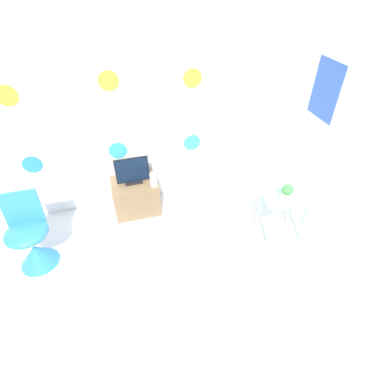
% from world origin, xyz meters
% --- Properties ---
extents(ground_plane, '(12.00, 12.00, 0.00)m').
position_xyz_m(ground_plane, '(0.00, 0.00, 0.00)').
color(ground_plane, silver).
extents(wall_back_dotted, '(4.84, 0.05, 2.60)m').
position_xyz_m(wall_back_dotted, '(-0.00, 1.87, 1.30)').
color(wall_back_dotted, white).
rests_on(wall_back_dotted, ground_plane).
extents(wall_right, '(0.06, 2.85, 2.60)m').
position_xyz_m(wall_right, '(1.94, 0.93, 1.30)').
color(wall_right, white).
rests_on(wall_right, ground_plane).
extents(rug, '(1.07, 0.95, 0.01)m').
position_xyz_m(rug, '(0.14, 0.52, 0.00)').
color(rug, silver).
rests_on(rug, ground_plane).
extents(bathtub, '(0.87, 0.58, 0.50)m').
position_xyz_m(bathtub, '(0.11, 0.68, 0.25)').
color(bathtub, white).
rests_on(bathtub, ground_plane).
extents(chair, '(0.40, 0.40, 0.81)m').
position_xyz_m(chair, '(-0.98, 1.10, 0.27)').
color(chair, '#338CE0').
rests_on(chair, ground_plane).
extents(tv_cabinet, '(0.53, 0.39, 0.43)m').
position_xyz_m(tv_cabinet, '(0.11, 1.63, 0.21)').
color(tv_cabinet, '#8E704C').
rests_on(tv_cabinet, ground_plane).
extents(tv, '(0.38, 0.12, 0.33)m').
position_xyz_m(tv, '(0.11, 1.63, 0.57)').
color(tv, black).
rests_on(tv, tv_cabinet).
extents(vase, '(0.08, 0.08, 0.19)m').
position_xyz_m(vase, '(0.32, 1.50, 0.51)').
color(vase, white).
rests_on(vase, tv_cabinet).
extents(side_table, '(0.45, 0.32, 0.51)m').
position_xyz_m(side_table, '(1.60, 0.80, 0.41)').
color(side_table, '#99E0D8').
rests_on(side_table, ground_plane).
extents(potted_plant_left, '(0.12, 0.12, 0.17)m').
position_xyz_m(potted_plant_left, '(1.60, 0.80, 0.60)').
color(potted_plant_left, beige).
rests_on(potted_plant_left, side_table).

